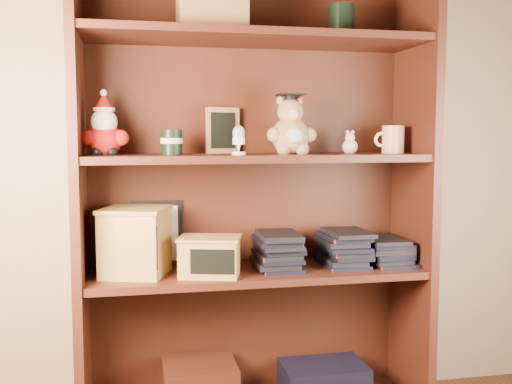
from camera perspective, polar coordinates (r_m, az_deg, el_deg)
bookcase at (r=2.10m, az=-0.35°, el=-0.99°), size 1.20×0.35×1.60m
shelf_lower at (r=2.10m, az=0.00°, el=-7.71°), size 1.14×0.33×0.02m
shelf_upper at (r=2.04m, az=0.00°, el=3.28°), size 1.14×0.33×0.02m
santa_plush at (r=2.00m, az=-14.24°, el=5.70°), size 0.15×0.11×0.22m
teachers_tin at (r=2.00m, az=-8.04°, el=4.73°), size 0.07×0.07×0.08m
chalkboard_plaque at (r=2.14m, az=-3.19°, el=5.80°), size 0.12×0.09×0.16m
egg_cup at (r=1.95m, az=-1.65°, el=5.07°), size 0.05×0.05×0.10m
grad_teddy_bear at (r=2.06m, az=3.34°, el=5.86°), size 0.17×0.15×0.21m
pink_figurine at (r=2.14m, az=8.94°, el=4.49°), size 0.05×0.05×0.08m
teacher_mug at (r=2.20m, az=12.86°, el=4.90°), size 0.11×0.08×0.10m
certificate_frame at (r=2.17m, az=-9.41°, el=-3.89°), size 0.19×0.05×0.23m
treats_box at (r=2.03m, az=-11.42°, el=-4.60°), size 0.26×0.26×0.22m
pencils_box at (r=1.99m, az=-4.43°, el=-6.10°), size 0.23×0.19×0.13m
book_stack_left at (r=2.10m, az=2.06°, el=-5.57°), size 0.14×0.20×0.13m
book_stack_mid at (r=2.17m, az=8.35°, el=-5.27°), size 0.14×0.20×0.13m
book_stack_right at (r=2.23m, az=12.27°, el=-5.45°), size 0.14×0.20×0.10m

